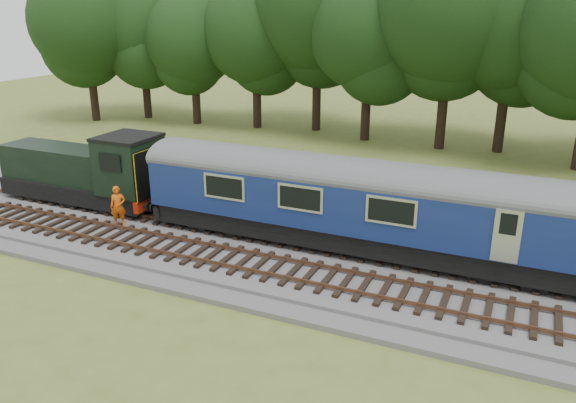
% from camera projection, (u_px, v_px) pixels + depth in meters
% --- Properties ---
extents(ground, '(120.00, 120.00, 0.00)m').
position_uv_depth(ground, '(325.00, 267.00, 22.30)').
color(ground, '#566B27').
rests_on(ground, ground).
extents(ballast, '(70.00, 7.00, 0.35)m').
position_uv_depth(ballast, '(325.00, 263.00, 22.25)').
color(ballast, '#4C4C4F').
rests_on(ballast, ground).
extents(track_north, '(67.20, 2.40, 0.21)m').
position_uv_depth(track_north, '(337.00, 245.00, 23.37)').
color(track_north, black).
rests_on(track_north, ballast).
extents(track_south, '(67.20, 2.40, 0.21)m').
position_uv_depth(track_south, '(310.00, 274.00, 20.79)').
color(track_south, black).
rests_on(track_south, ballast).
extents(fence, '(64.00, 0.12, 1.00)m').
position_uv_depth(fence, '(359.00, 228.00, 26.18)').
color(fence, '#6B6054').
rests_on(fence, ground).
extents(tree_line, '(70.00, 8.00, 18.00)m').
position_uv_depth(tree_line, '(430.00, 146.00, 41.25)').
color(tree_line, black).
rests_on(tree_line, ground).
extents(dmu_railcar, '(18.05, 2.86, 3.88)m').
position_uv_depth(dmu_railcar, '(356.00, 197.00, 22.37)').
color(dmu_railcar, black).
rests_on(dmu_railcar, ground).
extents(shunter_loco, '(8.92, 2.60, 3.38)m').
position_uv_depth(shunter_loco, '(87.00, 172.00, 27.94)').
color(shunter_loco, black).
rests_on(shunter_loco, ground).
extents(worker, '(0.81, 0.76, 1.87)m').
position_uv_depth(worker, '(118.00, 206.00, 25.26)').
color(worker, '#DC520B').
rests_on(worker, ballast).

